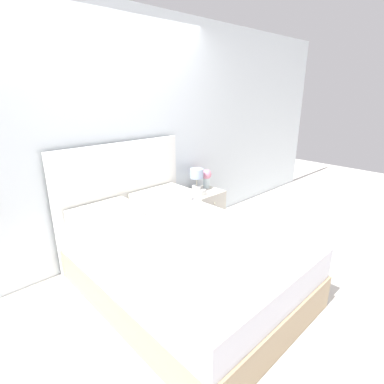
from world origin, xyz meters
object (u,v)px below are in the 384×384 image
Objects in this scene: table_lamp at (197,176)px; alarm_clock at (203,193)px; nightstand at (203,210)px; flower_vase at (207,177)px; bed at (179,257)px.

alarm_clock is (-0.07, -0.18, -0.16)m from table_lamp.
nightstand is 0.44m from flower_vase.
table_lamp is (1.03, 0.81, 0.41)m from bed.
flower_vase is 0.33m from alarm_clock.
flower_vase is 2.94× the size of alarm_clock.
alarm_clock is at bearing -144.11° from flower_vase.
nightstand is 1.77× the size of table_lamp.
nightstand is 0.34m from alarm_clock.
table_lamp is 3.43× the size of alarm_clock.
bed is 1.30m from nightstand.
bed is at bearing -146.94° from alarm_clock.
table_lamp is at bearing 38.20° from bed.
flower_vase is at bearing 0.06° from table_lamp.
alarm_clock is (0.96, 0.62, 0.25)m from bed.
alarm_clock is (-0.25, -0.18, -0.12)m from flower_vase.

